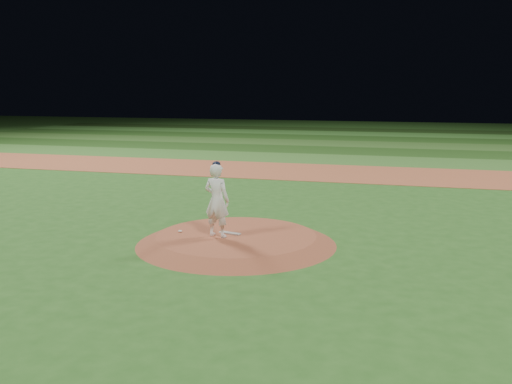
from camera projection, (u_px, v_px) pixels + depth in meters
ground at (236, 244)px, 15.73m from camera, size 120.00×120.00×0.00m
infield_dirt_band at (320, 172)px, 28.98m from camera, size 70.00×6.00×0.02m
outfield_stripe_0 at (335, 159)px, 34.19m from camera, size 70.00×5.00×0.02m
outfield_stripe_1 at (345, 151)px, 38.92m from camera, size 70.00×5.00×0.02m
outfield_stripe_2 at (353, 144)px, 43.65m from camera, size 70.00×5.00×0.02m
outfield_stripe_3 at (360, 138)px, 48.39m from camera, size 70.00×5.00×0.02m
outfield_stripe_4 at (365, 134)px, 53.12m from camera, size 70.00×5.00×0.02m
outfield_stripe_5 at (369, 130)px, 57.86m from camera, size 70.00×5.00×0.02m
pitchers_mound at (236, 239)px, 15.70m from camera, size 5.50×5.50×0.25m
pitching_rubber at (230, 233)px, 15.83m from camera, size 0.65×0.29×0.03m
rosin_bag at (180, 231)px, 15.97m from camera, size 0.11×0.11×0.06m
pitcher_on_mound at (217, 200)px, 15.34m from camera, size 0.81×0.62×2.06m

